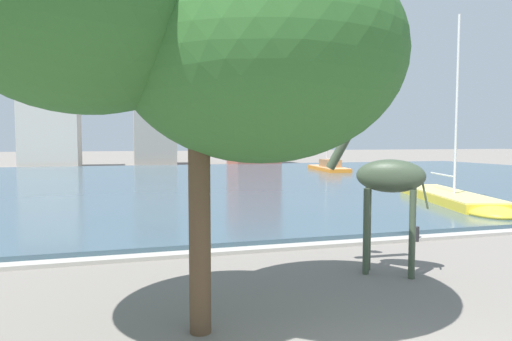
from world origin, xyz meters
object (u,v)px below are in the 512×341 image
Objects in this scene: sailboat_yellow at (456,201)px; shade_tree at (197,38)px; mooring_bollard at (416,234)px; sailboat_orange at (327,168)px; giraffe_statue at (384,179)px.

sailboat_yellow reaches higher than shade_tree.
mooring_bollard is at bearing 32.77° from shade_tree.
shade_tree is at bearing -117.96° from sailboat_orange.
giraffe_statue is 0.48× the size of sailboat_yellow.
sailboat_yellow is (9.41, 8.55, -2.02)m from giraffe_statue.
sailboat_yellow reaches higher than sailboat_orange.
giraffe_statue is at bearing -136.28° from mooring_bollard.
sailboat_orange is 19.18× the size of mooring_bollard.
shade_tree is (-14.49, -10.86, 4.72)m from sailboat_yellow.
sailboat_orange is at bearing 62.04° from shade_tree.
sailboat_yellow is at bearing 42.25° from giraffe_statue.
sailboat_yellow is at bearing 41.52° from mooring_bollard.
giraffe_statue is 12.87m from sailboat_yellow.
shade_tree reaches higher than mooring_bollard.
shade_tree is at bearing -155.55° from giraffe_statue.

